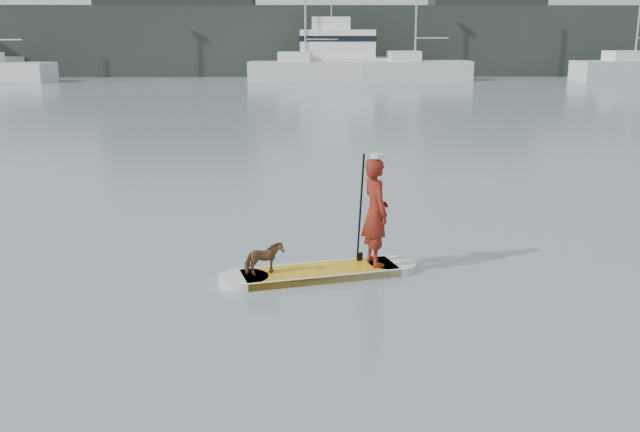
{
  "coord_description": "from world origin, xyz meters",
  "views": [
    {
      "loc": [
        1.5,
        -12.88,
        3.82
      ],
      "look_at": [
        1.73,
        -2.02,
        1.0
      ],
      "focal_mm": 40.0,
      "sensor_mm": 36.0,
      "label": 1
    }
  ],
  "objects_px": {
    "dog": "(264,259)",
    "paddleboard": "(320,272)",
    "sailboat_e": "(414,69)",
    "sailboat_f": "(633,68)",
    "motor_yacht_a": "(345,57)",
    "paddler": "(375,212)",
    "sailboat_d": "(305,69)"
  },
  "relations": [
    {
      "from": "motor_yacht_a",
      "to": "sailboat_e",
      "type": "bearing_deg",
      "value": -8.33
    },
    {
      "from": "paddleboard",
      "to": "sailboat_d",
      "type": "xyz_separation_m",
      "value": [
        -0.23,
        47.0,
        0.89
      ]
    },
    {
      "from": "paddleboard",
      "to": "sailboat_e",
      "type": "relative_size",
      "value": 0.25
    },
    {
      "from": "sailboat_e",
      "to": "motor_yacht_a",
      "type": "relative_size",
      "value": 1.16
    },
    {
      "from": "dog",
      "to": "sailboat_d",
      "type": "relative_size",
      "value": 0.05
    },
    {
      "from": "paddler",
      "to": "motor_yacht_a",
      "type": "distance_m",
      "value": 48.01
    },
    {
      "from": "paddler",
      "to": "motor_yacht_a",
      "type": "bearing_deg",
      "value": -19.23
    },
    {
      "from": "sailboat_d",
      "to": "sailboat_f",
      "type": "xyz_separation_m",
      "value": [
        26.42,
        0.01,
        0.04
      ]
    },
    {
      "from": "paddleboard",
      "to": "motor_yacht_a",
      "type": "height_order",
      "value": "motor_yacht_a"
    },
    {
      "from": "sailboat_d",
      "to": "sailboat_f",
      "type": "height_order",
      "value": "sailboat_f"
    },
    {
      "from": "paddleboard",
      "to": "sailboat_d",
      "type": "height_order",
      "value": "sailboat_d"
    },
    {
      "from": "sailboat_e",
      "to": "motor_yacht_a",
      "type": "bearing_deg",
      "value": 165.14
    },
    {
      "from": "dog",
      "to": "sailboat_d",
      "type": "height_order",
      "value": "sailboat_d"
    },
    {
      "from": "dog",
      "to": "paddleboard",
      "type": "bearing_deg",
      "value": -101.09
    },
    {
      "from": "sailboat_d",
      "to": "motor_yacht_a",
      "type": "xyz_separation_m",
      "value": [
        3.31,
        1.2,
        0.89
      ]
    },
    {
      "from": "dog",
      "to": "sailboat_f",
      "type": "xyz_separation_m",
      "value": [
        27.07,
        47.25,
        0.61
      ]
    },
    {
      "from": "sailboat_f",
      "to": "paddleboard",
      "type": "bearing_deg",
      "value": -128.09
    },
    {
      "from": "paddler",
      "to": "dog",
      "type": "distance_m",
      "value": 1.95
    },
    {
      "from": "paddler",
      "to": "sailboat_e",
      "type": "height_order",
      "value": "sailboat_e"
    },
    {
      "from": "paddleboard",
      "to": "paddler",
      "type": "bearing_deg",
      "value": 0.0
    },
    {
      "from": "sailboat_e",
      "to": "sailboat_f",
      "type": "height_order",
      "value": "sailboat_f"
    },
    {
      "from": "sailboat_d",
      "to": "sailboat_e",
      "type": "relative_size",
      "value": 1.03
    },
    {
      "from": "motor_yacht_a",
      "to": "paddleboard",
      "type": "bearing_deg",
      "value": -90.29
    },
    {
      "from": "paddler",
      "to": "sailboat_f",
      "type": "distance_m",
      "value": 53.17
    },
    {
      "from": "paddleboard",
      "to": "motor_yacht_a",
      "type": "bearing_deg",
      "value": 71.28
    },
    {
      "from": "paddler",
      "to": "dog",
      "type": "xyz_separation_m",
      "value": [
        -1.78,
        -0.48,
        -0.63
      ]
    },
    {
      "from": "dog",
      "to": "motor_yacht_a",
      "type": "bearing_deg",
      "value": -30.83
    },
    {
      "from": "paddler",
      "to": "dog",
      "type": "height_order",
      "value": "paddler"
    },
    {
      "from": "sailboat_e",
      "to": "sailboat_f",
      "type": "relative_size",
      "value": 0.88
    },
    {
      "from": "paddleboard",
      "to": "sailboat_f",
      "type": "xyz_separation_m",
      "value": [
        26.19,
        47.01,
        0.93
      ]
    },
    {
      "from": "dog",
      "to": "sailboat_e",
      "type": "xyz_separation_m",
      "value": [
        9.39,
        47.31,
        0.55
      ]
    },
    {
      "from": "sailboat_f",
      "to": "motor_yacht_a",
      "type": "height_order",
      "value": "sailboat_f"
    }
  ]
}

